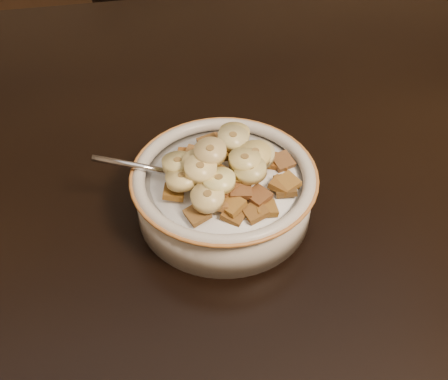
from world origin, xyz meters
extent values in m
cube|color=black|center=(0.00, 0.00, 0.73)|extent=(1.42, 0.93, 0.04)
cube|color=black|center=(0.02, 0.66, 0.42)|extent=(0.50, 0.50, 0.85)
cylinder|color=silver|center=(-0.03, -0.06, 0.77)|extent=(0.18, 0.18, 0.04)
cylinder|color=white|center=(-0.03, -0.06, 0.79)|extent=(0.15, 0.15, 0.00)
ellipsoid|color=#B5B7BF|center=(-0.05, -0.05, 0.80)|extent=(0.05, 0.04, 0.01)
cube|color=olive|center=(-0.03, 0.00, 0.80)|extent=(0.03, 0.03, 0.01)
cube|color=brown|center=(0.02, -0.04, 0.80)|extent=(0.03, 0.03, 0.01)
cube|color=brown|center=(-0.06, -0.02, 0.80)|extent=(0.02, 0.02, 0.01)
cube|color=brown|center=(-0.06, -0.11, 0.80)|extent=(0.03, 0.03, 0.01)
cube|color=olive|center=(-0.02, -0.08, 0.81)|extent=(0.03, 0.03, 0.01)
cube|color=brown|center=(-0.03, -0.05, 0.82)|extent=(0.03, 0.03, 0.01)
cube|color=olive|center=(0.03, -0.08, 0.80)|extent=(0.02, 0.02, 0.01)
cube|color=#90591C|center=(-0.03, -0.07, 0.81)|extent=(0.03, 0.03, 0.01)
cube|color=brown|center=(-0.03, -0.11, 0.80)|extent=(0.03, 0.03, 0.01)
cube|color=brown|center=(-0.01, -0.01, 0.80)|extent=(0.03, 0.03, 0.01)
cube|color=brown|center=(-0.01, -0.06, 0.81)|extent=(0.02, 0.02, 0.01)
cube|color=brown|center=(-0.05, -0.05, 0.81)|extent=(0.02, 0.02, 0.01)
cube|color=brown|center=(-0.05, -0.03, 0.80)|extent=(0.03, 0.03, 0.01)
cube|color=brown|center=(-0.01, -0.11, 0.80)|extent=(0.03, 0.02, 0.01)
cube|color=brown|center=(0.03, -0.05, 0.80)|extent=(0.03, 0.03, 0.01)
cube|color=brown|center=(0.00, -0.11, 0.80)|extent=(0.02, 0.02, 0.01)
cube|color=brown|center=(-0.03, -0.11, 0.80)|extent=(0.03, 0.03, 0.01)
cube|color=brown|center=(0.04, -0.05, 0.80)|extent=(0.03, 0.03, 0.01)
cube|color=brown|center=(0.00, -0.05, 0.81)|extent=(0.02, 0.02, 0.01)
cube|color=brown|center=(-0.05, -0.04, 0.81)|extent=(0.03, 0.03, 0.01)
cube|color=#9B6622|center=(0.03, -0.08, 0.80)|extent=(0.03, 0.03, 0.01)
cube|color=brown|center=(-0.03, -0.01, 0.80)|extent=(0.02, 0.02, 0.01)
cube|color=brown|center=(0.03, -0.09, 0.80)|extent=(0.02, 0.02, 0.01)
cube|color=brown|center=(-0.03, -0.09, 0.81)|extent=(0.03, 0.03, 0.01)
cube|color=brown|center=(-0.02, -0.09, 0.81)|extent=(0.02, 0.02, 0.01)
cube|color=brown|center=(0.02, -0.09, 0.80)|extent=(0.03, 0.03, 0.01)
cube|color=brown|center=(-0.05, -0.04, 0.81)|extent=(0.02, 0.02, 0.01)
cube|color=brown|center=(-0.08, -0.07, 0.80)|extent=(0.02, 0.02, 0.01)
cube|color=brown|center=(-0.03, -0.01, 0.80)|extent=(0.03, 0.03, 0.01)
cube|color=olive|center=(-0.04, -0.07, 0.81)|extent=(0.03, 0.03, 0.01)
cube|color=brown|center=(0.00, -0.10, 0.80)|extent=(0.03, 0.03, 0.01)
cube|color=brown|center=(-0.04, -0.10, 0.80)|extent=(0.02, 0.02, 0.01)
cylinder|color=tan|center=(0.01, -0.05, 0.82)|extent=(0.04, 0.04, 0.02)
cylinder|color=#E2BD70|center=(0.00, -0.06, 0.82)|extent=(0.04, 0.04, 0.02)
cylinder|color=#D2B679|center=(-0.04, -0.06, 0.83)|extent=(0.04, 0.04, 0.02)
cylinder|color=#D0C886|center=(-0.05, -0.06, 0.82)|extent=(0.04, 0.04, 0.02)
cylinder|color=#E6C26F|center=(-0.07, -0.07, 0.82)|extent=(0.04, 0.04, 0.02)
cylinder|color=#F2D980|center=(-0.05, -0.07, 0.82)|extent=(0.04, 0.04, 0.02)
cylinder|color=#E0CD86|center=(-0.01, -0.08, 0.82)|extent=(0.04, 0.04, 0.02)
cylinder|color=#D3BC77|center=(-0.07, -0.05, 0.82)|extent=(0.04, 0.04, 0.01)
cylinder|color=#FFE183|center=(-0.01, -0.02, 0.82)|extent=(0.04, 0.04, 0.01)
cylinder|color=#F4E780|center=(-0.01, -0.07, 0.82)|extent=(0.04, 0.04, 0.01)
cylinder|color=beige|center=(-0.05, -0.10, 0.81)|extent=(0.04, 0.04, 0.02)
cylinder|color=#CDBE89|center=(-0.01, -0.03, 0.82)|extent=(0.04, 0.04, 0.01)
cylinder|color=#F9EE8A|center=(-0.04, -0.09, 0.82)|extent=(0.04, 0.04, 0.01)
camera|label=1|loc=(-0.11, -0.46, 1.17)|focal=45.00mm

